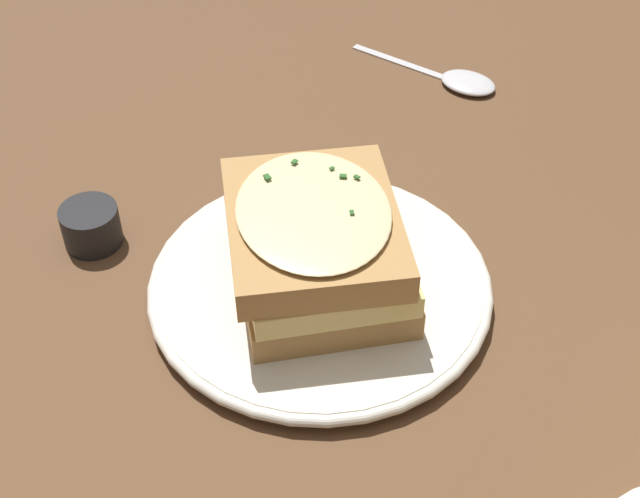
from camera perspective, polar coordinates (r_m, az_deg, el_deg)
ground_plane at (r=0.68m, az=-1.99°, el=-2.13°), size 2.40×2.40×0.00m
dinner_plate at (r=0.67m, az=0.00°, el=-2.36°), size 0.26×0.26×0.02m
sandwich at (r=0.64m, az=-0.18°, el=0.28°), size 0.16×0.18×0.08m
spoon at (r=0.91m, az=8.91°, el=10.64°), size 0.16×0.09×0.01m
condiment_pot at (r=0.73m, az=-14.45°, el=1.44°), size 0.05×0.05×0.03m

